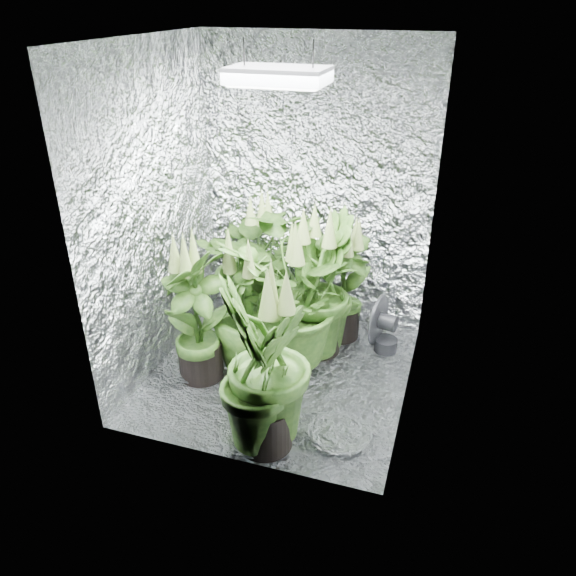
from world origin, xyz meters
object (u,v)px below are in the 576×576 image
at_px(plant_a, 258,263).
at_px(plant_b, 343,285).
at_px(grow_lamp, 278,76).
at_px(plant_c, 319,288).
at_px(circulation_fan, 382,328).
at_px(plant_d, 249,308).
at_px(plant_g, 264,368).
at_px(plant_f, 197,315).
at_px(plant_e, 287,301).

distance_m(plant_a, plant_b, 0.64).
distance_m(grow_lamp, plant_c, 1.39).
xyz_separation_m(plant_c, circulation_fan, (0.42, 0.14, -0.31)).
bearing_deg(plant_a, plant_c, -25.29).
relative_size(plant_a, plant_c, 1.02).
height_order(plant_d, circulation_fan, plant_d).
distance_m(plant_b, plant_g, 1.21).
height_order(plant_a, plant_f, plant_a).
bearing_deg(plant_d, plant_a, 104.63).
relative_size(plant_b, plant_g, 0.83).
bearing_deg(plant_c, grow_lamp, -115.45).
relative_size(plant_d, plant_g, 0.87).
relative_size(plant_f, plant_g, 0.90).
xyz_separation_m(grow_lamp, circulation_fan, (0.58, 0.48, -1.66)).
height_order(plant_a, plant_d, plant_a).
xyz_separation_m(plant_b, plant_e, (-0.26, -0.43, 0.05)).
bearing_deg(plant_c, plant_g, -91.99).
bearing_deg(plant_d, plant_e, 24.32).
relative_size(plant_a, circulation_fan, 2.70).
distance_m(plant_d, plant_e, 0.25).
height_order(plant_f, plant_g, plant_g).
xyz_separation_m(plant_f, plant_g, (0.60, -0.46, 0.06)).
bearing_deg(plant_a, circulation_fan, -6.56).
relative_size(grow_lamp, plant_a, 0.46).
relative_size(plant_d, plant_f, 0.97).
relative_size(plant_d, plant_e, 0.97).
bearing_deg(plant_a, plant_e, -50.86).
bearing_deg(plant_e, plant_b, 58.67).
distance_m(grow_lamp, plant_d, 1.41).
height_order(plant_a, plant_b, plant_a).
xyz_separation_m(plant_g, circulation_fan, (0.45, 1.12, -0.33)).
height_order(plant_b, plant_f, plant_f).
relative_size(grow_lamp, circulation_fan, 1.24).
height_order(plant_b, circulation_fan, plant_b).
relative_size(plant_g, circulation_fan, 2.73).
relative_size(plant_c, plant_f, 1.08).
distance_m(grow_lamp, plant_a, 1.51).
relative_size(grow_lamp, plant_g, 0.45).
distance_m(plant_a, circulation_fan, 1.00).
distance_m(plant_c, plant_d, 0.49).
distance_m(plant_c, plant_f, 0.82).
distance_m(plant_g, circulation_fan, 1.25).
relative_size(plant_a, plant_e, 1.10).
relative_size(plant_b, plant_c, 0.86).
relative_size(grow_lamp, plant_e, 0.51).
distance_m(plant_b, plant_d, 0.72).
xyz_separation_m(grow_lamp, plant_e, (0.00, 0.13, -1.36)).
relative_size(plant_a, plant_b, 1.20).
xyz_separation_m(plant_d, plant_g, (0.35, -0.67, 0.07)).
xyz_separation_m(plant_c, plant_f, (-0.64, -0.51, -0.04)).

